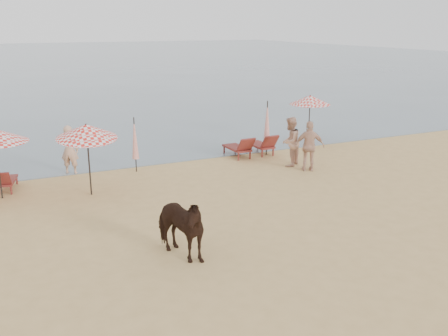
% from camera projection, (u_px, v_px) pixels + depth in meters
% --- Properties ---
extents(ground, '(120.00, 120.00, 0.00)m').
position_uv_depth(ground, '(313.00, 266.00, 11.80)').
color(ground, tan).
rests_on(ground, ground).
extents(sea, '(160.00, 140.00, 0.06)m').
position_uv_depth(sea, '(31.00, 59.00, 81.46)').
color(sea, '#51606B').
rests_on(sea, ground).
extents(lounger_cluster_right, '(1.91, 1.84, 0.66)m').
position_uv_depth(lounger_cluster_right, '(251.00, 146.00, 21.47)').
color(lounger_cluster_right, maroon).
rests_on(lounger_cluster_right, ground).
extents(umbrella_open_left_b, '(1.96, 2.00, 2.50)m').
position_uv_depth(umbrella_open_left_b, '(87.00, 131.00, 16.12)').
color(umbrella_open_left_b, black).
rests_on(umbrella_open_left_b, ground).
extents(umbrella_open_right, '(1.90, 1.90, 2.32)m').
position_uv_depth(umbrella_open_right, '(310.00, 100.00, 23.26)').
color(umbrella_open_right, black).
rests_on(umbrella_open_right, ground).
extents(umbrella_closed_left, '(0.26, 0.26, 2.13)m').
position_uv_depth(umbrella_closed_left, '(135.00, 139.00, 18.95)').
color(umbrella_closed_left, black).
rests_on(umbrella_closed_left, ground).
extents(umbrella_closed_right, '(0.29, 0.29, 2.36)m').
position_uv_depth(umbrella_closed_right, '(267.00, 122.00, 21.40)').
color(umbrella_closed_right, black).
rests_on(umbrella_closed_right, ground).
extents(cow, '(1.49, 2.12, 1.63)m').
position_uv_depth(cow, '(178.00, 226.00, 12.02)').
color(cow, black).
rests_on(cow, ground).
extents(beachgoer_left, '(0.82, 0.72, 1.89)m').
position_uv_depth(beachgoer_left, '(69.00, 150.00, 18.78)').
color(beachgoer_left, tan).
rests_on(beachgoer_left, ground).
extents(beachgoer_right_a, '(1.22, 1.17, 1.98)m').
position_uv_depth(beachgoer_right_a, '(290.00, 142.00, 19.86)').
color(beachgoer_right_a, tan).
rests_on(beachgoer_right_a, ground).
extents(beachgoer_right_b, '(1.24, 0.94, 1.95)m').
position_uv_depth(beachgoer_right_b, '(309.00, 146.00, 19.19)').
color(beachgoer_right_b, tan).
rests_on(beachgoer_right_b, ground).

